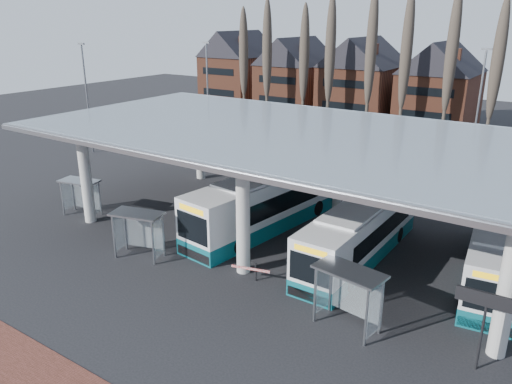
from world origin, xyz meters
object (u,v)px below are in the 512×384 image
Objects in this scene: bus_1 at (269,202)px; shelter_1 at (139,224)px; shelter_2 at (350,285)px; bus_3 at (497,249)px; bus_2 at (360,233)px; shelter_0 at (81,189)px.

shelter_1 is at bearing -108.69° from bus_1.
shelter_1 is 12.13m from shelter_2.
bus_1 is at bearing 49.09° from shelter_1.
bus_3 is 18.45m from shelter_1.
bus_1 is 1.14× the size of bus_3.
shelter_2 is (2.16, -6.28, 0.50)m from bus_2.
shelter_0 is (-17.66, -4.27, 0.29)m from bus_2.
bus_3 reaches higher than shelter_2.
bus_3 is at bearing 11.87° from bus_1.
shelter_2 is (-4.30, -8.17, 0.52)m from bus_3.
bus_2 is at bearing -0.43° from bus_1.
bus_2 reaches higher than bus_3.
shelter_1 is at bearing -159.71° from bus_3.
shelter_2 is at bearing -17.56° from shelter_0.
bus_2 is 18.17m from shelter_0.
bus_2 is 4.00× the size of shelter_0.
shelter_2 is at bearing -32.60° from bus_1.
bus_1 is 12.39m from shelter_0.
shelter_1 is 0.98× the size of shelter_2.
shelter_2 is at bearing -13.96° from shelter_1.
shelter_1 is (-9.97, -6.48, 0.42)m from bus_2.
bus_1 is 11.15m from shelter_2.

